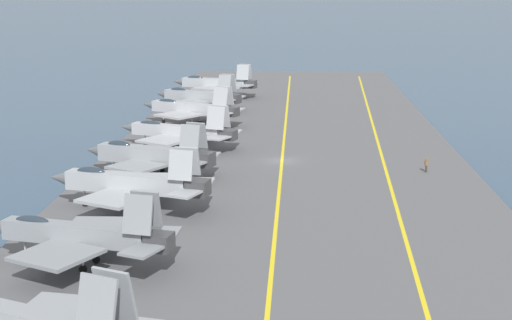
% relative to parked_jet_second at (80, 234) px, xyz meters
% --- Properties ---
extents(ground_plane, '(2000.00, 2000.00, 0.00)m').
position_rel_parked_jet_second_xyz_m(ground_plane, '(37.74, -14.68, -3.04)').
color(ground_plane, '#334C66').
extents(carrier_deck, '(197.90, 45.14, 0.40)m').
position_rel_parked_jet_second_xyz_m(carrier_deck, '(37.74, -14.68, -2.84)').
color(carrier_deck, '#565659').
rests_on(carrier_deck, ground).
extents(deck_stripe_foul_line, '(177.98, 7.62, 0.01)m').
position_rel_parked_jet_second_xyz_m(deck_stripe_foul_line, '(37.74, -27.09, -2.63)').
color(deck_stripe_foul_line, yellow).
rests_on(deck_stripe_foul_line, carrier_deck).
extents(deck_stripe_centerline, '(178.11, 0.36, 0.01)m').
position_rel_parked_jet_second_xyz_m(deck_stripe_centerline, '(37.74, -14.68, -2.63)').
color(deck_stripe_centerline, yellow).
rests_on(deck_stripe_centerline, carrier_deck).
extents(parked_jet_second, '(12.66, 15.97, 6.34)m').
position_rel_parked_jet_second_xyz_m(parked_jet_second, '(0.00, 0.00, 0.00)').
color(parked_jet_second, gray).
rests_on(parked_jet_second, carrier_deck).
extents(parked_jet_third, '(13.10, 16.52, 6.40)m').
position_rel_parked_jet_second_xyz_m(parked_jet_third, '(15.51, -0.58, 0.05)').
color(parked_jet_third, '#9EA3A8').
rests_on(parked_jet_third, carrier_deck).
extents(parked_jet_fourth, '(12.20, 16.10, 6.38)m').
position_rel_parked_jet_second_xyz_m(parked_jet_fourth, '(29.18, 0.06, -0.20)').
color(parked_jet_fourth, gray).
rests_on(parked_jet_fourth, carrier_deck).
extents(parked_jet_fifth, '(13.96, 16.96, 6.01)m').
position_rel_parked_jet_second_xyz_m(parked_jet_fifth, '(44.33, -1.04, -0.36)').
color(parked_jet_fifth, '#A8AAAF').
rests_on(parked_jet_fifth, carrier_deck).
extents(parked_jet_sixth, '(13.14, 16.69, 6.34)m').
position_rel_parked_jet_second_xyz_m(parked_jet_sixth, '(61.02, -0.33, 0.04)').
color(parked_jet_sixth, '#A8AAAF').
rests_on(parked_jet_sixth, carrier_deck).
extents(parked_jet_seventh, '(14.09, 16.17, 6.39)m').
position_rel_parked_jet_second_xyz_m(parked_jet_seventh, '(76.18, 0.43, -0.31)').
color(parked_jet_seventh, '#93999E').
rests_on(parked_jet_seventh, carrier_deck).
extents(parked_jet_eighth, '(12.76, 16.61, 6.42)m').
position_rel_parked_jet_second_xyz_m(parked_jet_eighth, '(91.32, -0.96, 0.10)').
color(parked_jet_eighth, '#9EA3A8').
rests_on(parked_jet_eighth, carrier_deck).
extents(crew_brown_vest, '(0.36, 0.44, 1.69)m').
position_rel_parked_jet_second_xyz_m(crew_brown_vest, '(32.60, -31.46, -1.71)').
color(crew_brown_vest, '#383328').
rests_on(crew_brown_vest, carrier_deck).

